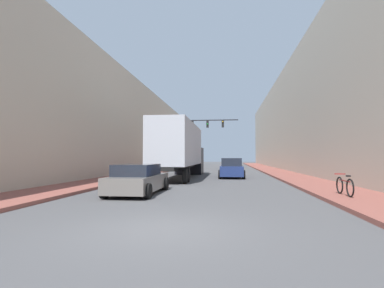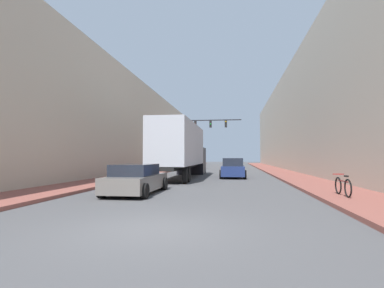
{
  "view_description": "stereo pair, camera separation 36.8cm",
  "coord_description": "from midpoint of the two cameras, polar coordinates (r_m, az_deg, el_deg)",
  "views": [
    {
      "loc": [
        1.62,
        -6.99,
        1.71
      ],
      "look_at": [
        -0.69,
        11.73,
        2.53
      ],
      "focal_mm": 28.0,
      "sensor_mm": 36.0,
      "label": 1
    },
    {
      "loc": [
        1.99,
        -6.94,
        1.71
      ],
      "look_at": [
        -0.69,
        11.73,
        2.53
      ],
      "focal_mm": 28.0,
      "sensor_mm": 36.0,
      "label": 2
    }
  ],
  "objects": [
    {
      "name": "building_right",
      "position": [
        38.43,
        21.37,
        4.51
      ],
      "size": [
        6.0,
        80.0,
        12.54
      ],
      "color": "#BCB29E",
      "rests_on": "ground"
    },
    {
      "name": "sidewalk_left",
      "position": [
        37.98,
        -6.05,
        -4.93
      ],
      "size": [
        3.05,
        80.0,
        0.15
      ],
      "color": "brown",
      "rests_on": "ground"
    },
    {
      "name": "traffic_signal_gantry",
      "position": [
        39.17,
        0.07,
        2.21
      ],
      "size": [
        8.05,
        0.35,
        6.79
      ],
      "color": "black",
      "rests_on": "ground"
    },
    {
      "name": "sedan_car",
      "position": [
        14.3,
        -10.94,
        -6.65
      ],
      "size": [
        2.09,
        4.72,
        1.37
      ],
      "color": "slate",
      "rests_on": "ground"
    },
    {
      "name": "ground_plane",
      "position": [
        7.39,
        -7.58,
        -15.85
      ],
      "size": [
        200.0,
        200.0,
        0.0
      ],
      "primitive_type": "plane",
      "color": "#4C4C4F"
    },
    {
      "name": "building_left",
      "position": [
        39.37,
        -12.46,
        2.57
      ],
      "size": [
        6.0,
        80.0,
        10.27
      ],
      "color": "beige",
      "rests_on": "ground"
    },
    {
      "name": "sidewalk_right",
      "position": [
        37.33,
        14.75,
        -4.9
      ],
      "size": [
        3.05,
        80.0,
        0.15
      ],
      "color": "brown",
      "rests_on": "ground"
    },
    {
      "name": "parked_bicycle",
      "position": [
        13.66,
        26.38,
        -7.18
      ],
      "size": [
        0.44,
        1.83,
        0.86
      ],
      "color": "black",
      "rests_on": "sidewalk_right"
    },
    {
      "name": "suv_car",
      "position": [
        25.05,
        7.11,
        -4.62
      ],
      "size": [
        2.06,
        4.65,
        1.61
      ],
      "color": "navy",
      "rests_on": "ground"
    },
    {
      "name": "semi_truck",
      "position": [
        24.54,
        -2.59,
        -0.93
      ],
      "size": [
        2.58,
        13.48,
        4.27
      ],
      "color": "#B2B7C1",
      "rests_on": "ground"
    }
  ]
}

